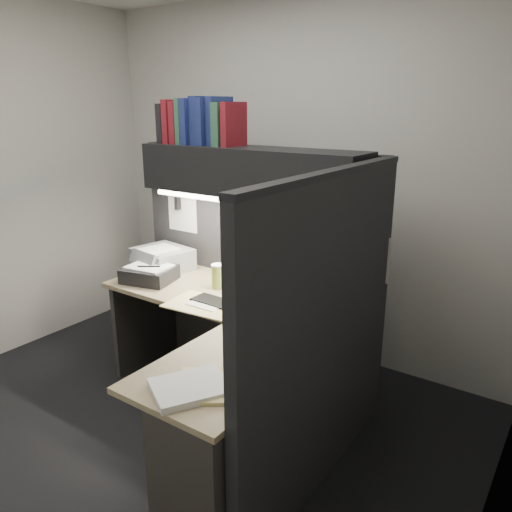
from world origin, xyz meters
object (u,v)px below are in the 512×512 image
(overhead_shelf, at_px, (249,172))
(monitor, at_px, (265,257))
(keyboard, at_px, (221,304))
(printer, at_px, (163,259))
(coffee_cup, at_px, (218,277))
(desk, at_px, (214,387))
(telephone, at_px, (308,302))
(notebook_stack, at_px, (150,274))

(overhead_shelf, distance_m, monitor, 0.57)
(keyboard, height_order, printer, printer)
(coffee_cup, bearing_deg, desk, -53.13)
(overhead_shelf, bearing_deg, telephone, -13.26)
(monitor, bearing_deg, printer, -157.24)
(overhead_shelf, relative_size, monitor, 2.99)
(desk, distance_m, telephone, 0.74)
(overhead_shelf, distance_m, telephone, 0.90)
(monitor, relative_size, notebook_stack, 1.57)
(desk, xyz_separation_m, notebook_stack, (-0.93, 0.44, 0.34))
(overhead_shelf, xyz_separation_m, keyboard, (0.05, -0.37, -0.76))
(coffee_cup, bearing_deg, keyboard, -47.34)
(keyboard, bearing_deg, overhead_shelf, 99.71)
(notebook_stack, bearing_deg, desk, -25.42)
(monitor, distance_m, coffee_cup, 0.34)
(desk, height_order, printer, printer)
(printer, bearing_deg, keyboard, -11.48)
(overhead_shelf, height_order, printer, overhead_shelf)
(monitor, distance_m, notebook_stack, 0.82)
(notebook_stack, bearing_deg, monitor, 27.33)
(telephone, height_order, printer, printer)
(desk, bearing_deg, telephone, 71.24)
(desk, relative_size, keyboard, 4.21)
(desk, xyz_separation_m, keyboard, (-0.25, 0.38, 0.30))
(monitor, xyz_separation_m, notebook_stack, (-0.72, -0.37, -0.16))
(printer, bearing_deg, telephone, 6.99)
(desk, xyz_separation_m, monitor, (-0.21, 0.81, 0.49))
(monitor, height_order, coffee_cup, monitor)
(overhead_shelf, xyz_separation_m, monitor, (0.09, 0.06, -0.56))
(desk, height_order, overhead_shelf, overhead_shelf)
(coffee_cup, xyz_separation_m, printer, (-0.59, 0.08, 0.00))
(desk, xyz_separation_m, telephone, (0.21, 0.63, 0.33))
(monitor, distance_m, printer, 0.85)
(desk, xyz_separation_m, overhead_shelf, (-0.30, 0.75, 1.06))
(overhead_shelf, distance_m, notebook_stack, 1.01)
(coffee_cup, bearing_deg, telephone, 2.28)
(telephone, relative_size, printer, 0.56)
(telephone, xyz_separation_m, printer, (-1.26, 0.06, 0.04))
(keyboard, xyz_separation_m, telephone, (0.46, 0.25, 0.03))
(keyboard, distance_m, printer, 0.86)
(keyboard, xyz_separation_m, notebook_stack, (-0.68, 0.06, 0.04))
(monitor, xyz_separation_m, coffee_cup, (-0.24, -0.21, -0.13))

